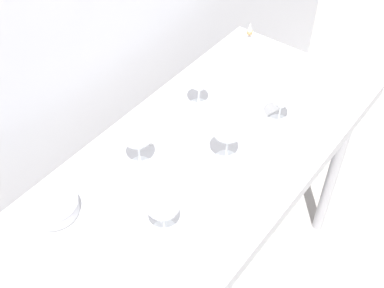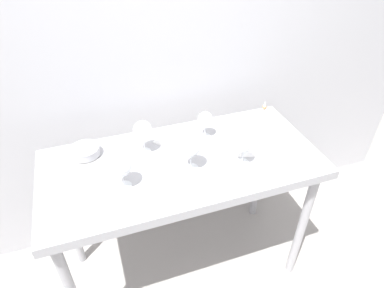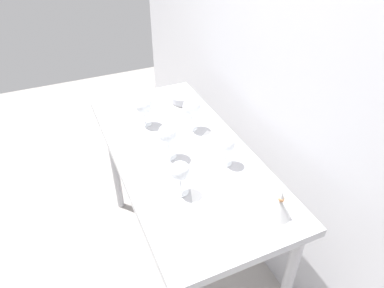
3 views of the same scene
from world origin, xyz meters
name	(u,v)px [view 1 (image 1 of 3)]	position (x,y,z in m)	size (l,w,h in m)	color
steel_counter	(203,175)	(0.00, -0.01, 0.79)	(1.40, 0.65, 0.90)	#AEAEB3
wine_glass_near_left	(163,204)	(-0.31, -0.10, 1.02)	(0.10, 0.10, 0.17)	white
wine_glass_far_left	(137,134)	(-0.16, 0.12, 1.03)	(0.10, 0.10, 0.18)	white
wine_glass_near_right	(283,96)	(0.28, -0.12, 1.02)	(0.09, 0.09, 0.16)	white
wine_glass_near_center	(228,129)	(0.02, -0.08, 1.03)	(0.10, 0.10, 0.19)	white
wine_glass_far_right	(199,80)	(0.18, 0.15, 1.01)	(0.08, 0.08, 0.16)	white
tasting_sheet_upper	(259,91)	(0.38, 0.02, 0.90)	(0.17, 0.25, 0.00)	white
tasting_sheet_lower	(168,127)	(0.02, 0.16, 0.90)	(0.16, 0.20, 0.00)	white
tasting_bowl	(53,206)	(-0.45, 0.19, 0.93)	(0.15, 0.15, 0.05)	beige
decanter_funnel	(249,43)	(0.56, 0.19, 0.94)	(0.10, 0.10, 0.14)	silver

